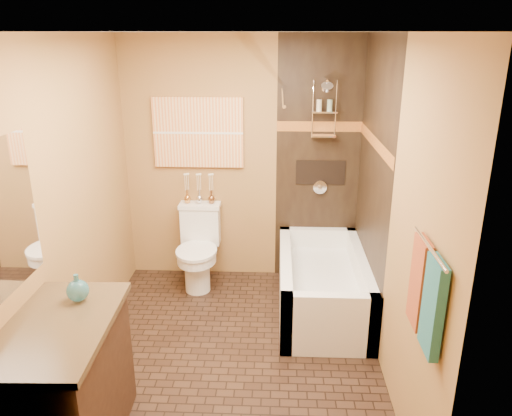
# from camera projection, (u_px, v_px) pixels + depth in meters

# --- Properties ---
(floor) EXTENTS (3.00, 3.00, 0.00)m
(floor) POSITION_uv_depth(u_px,v_px,m) (231.00, 355.00, 4.09)
(floor) COLOR black
(floor) RESTS_ON ground
(wall_left) EXTENTS (0.02, 3.00, 2.50)m
(wall_left) POSITION_uv_depth(u_px,v_px,m) (68.00, 209.00, 3.72)
(wall_left) COLOR #9E6A3D
(wall_left) RESTS_ON floor
(wall_right) EXTENTS (0.02, 3.00, 2.50)m
(wall_right) POSITION_uv_depth(u_px,v_px,m) (392.00, 214.00, 3.62)
(wall_right) COLOR #9E6A3D
(wall_right) RESTS_ON floor
(wall_back) EXTENTS (2.40, 0.02, 2.50)m
(wall_back) POSITION_uv_depth(u_px,v_px,m) (242.00, 162.00, 5.08)
(wall_back) COLOR #9E6A3D
(wall_back) RESTS_ON floor
(wall_front) EXTENTS (2.40, 0.02, 2.50)m
(wall_front) POSITION_uv_depth(u_px,v_px,m) (196.00, 324.00, 2.26)
(wall_front) COLOR #9E6A3D
(wall_front) RESTS_ON floor
(ceiling) EXTENTS (3.00, 3.00, 0.00)m
(ceiling) POSITION_uv_depth(u_px,v_px,m) (224.00, 32.00, 3.25)
(ceiling) COLOR silver
(ceiling) RESTS_ON wall_back
(alcove_tile_back) EXTENTS (0.85, 0.01, 2.50)m
(alcove_tile_back) POSITION_uv_depth(u_px,v_px,m) (318.00, 163.00, 5.04)
(alcove_tile_back) COLOR black
(alcove_tile_back) RESTS_ON wall_back
(alcove_tile_right) EXTENTS (0.01, 1.50, 2.50)m
(alcove_tile_right) POSITION_uv_depth(u_px,v_px,m) (372.00, 184.00, 4.33)
(alcove_tile_right) COLOR black
(alcove_tile_right) RESTS_ON wall_right
(mosaic_band_back) EXTENTS (0.85, 0.01, 0.10)m
(mosaic_band_back) POSITION_uv_depth(u_px,v_px,m) (320.00, 127.00, 4.91)
(mosaic_band_back) COLOR brown
(mosaic_band_back) RESTS_ON alcove_tile_back
(mosaic_band_right) EXTENTS (0.01, 1.50, 0.10)m
(mosaic_band_right) POSITION_uv_depth(u_px,v_px,m) (375.00, 142.00, 4.20)
(mosaic_band_right) COLOR brown
(mosaic_band_right) RESTS_ON alcove_tile_right
(alcove_niche) EXTENTS (0.50, 0.01, 0.25)m
(alcove_niche) POSITION_uv_depth(u_px,v_px,m) (320.00, 173.00, 5.07)
(alcove_niche) COLOR black
(alcove_niche) RESTS_ON alcove_tile_back
(shower_fixtures) EXTENTS (0.24, 0.33, 1.16)m
(shower_fixtures) POSITION_uv_depth(u_px,v_px,m) (324.00, 124.00, 4.80)
(shower_fixtures) COLOR silver
(shower_fixtures) RESTS_ON floor
(curtain_rod) EXTENTS (0.03, 1.55, 0.03)m
(curtain_rod) POSITION_uv_depth(u_px,v_px,m) (283.00, 94.00, 4.10)
(curtain_rod) COLOR silver
(curtain_rod) RESTS_ON wall_back
(towel_bar) EXTENTS (0.02, 0.55, 0.02)m
(towel_bar) POSITION_uv_depth(u_px,v_px,m) (430.00, 248.00, 2.57)
(towel_bar) COLOR silver
(towel_bar) RESTS_ON wall_right
(towel_teal) EXTENTS (0.05, 0.22, 0.52)m
(towel_teal) POSITION_uv_depth(u_px,v_px,m) (433.00, 307.00, 2.53)
(towel_teal) COLOR #1D5B63
(towel_teal) RESTS_ON towel_bar
(towel_rust) EXTENTS (0.05, 0.22, 0.52)m
(towel_rust) POSITION_uv_depth(u_px,v_px,m) (419.00, 283.00, 2.78)
(towel_rust) COLOR maroon
(towel_rust) RESTS_ON towel_bar
(sunset_painting) EXTENTS (0.90, 0.04, 0.70)m
(sunset_painting) POSITION_uv_depth(u_px,v_px,m) (198.00, 133.00, 4.98)
(sunset_painting) COLOR orange
(sunset_painting) RESTS_ON wall_back
(bathtub) EXTENTS (0.80, 1.50, 0.55)m
(bathtub) POSITION_uv_depth(u_px,v_px,m) (322.00, 289.00, 4.69)
(bathtub) COLOR white
(bathtub) RESTS_ON floor
(toilet) EXTENTS (0.42, 0.62, 0.83)m
(toilet) POSITION_uv_depth(u_px,v_px,m) (198.00, 247.00, 5.10)
(toilet) COLOR white
(toilet) RESTS_ON floor
(vanity) EXTENTS (0.66, 1.04, 0.91)m
(vanity) POSITION_uv_depth(u_px,v_px,m) (63.00, 388.00, 3.03)
(vanity) COLOR black
(vanity) RESTS_ON floor
(teal_bottle) EXTENTS (0.17, 0.17, 0.22)m
(teal_bottle) POSITION_uv_depth(u_px,v_px,m) (77.00, 288.00, 3.10)
(teal_bottle) COLOR #29707D
(teal_bottle) RESTS_ON vanity
(bud_vases) EXTENTS (0.32, 0.07, 0.31)m
(bud_vases) POSITION_uv_depth(u_px,v_px,m) (199.00, 188.00, 5.08)
(bud_vases) COLOR #D18E41
(bud_vases) RESTS_ON toilet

